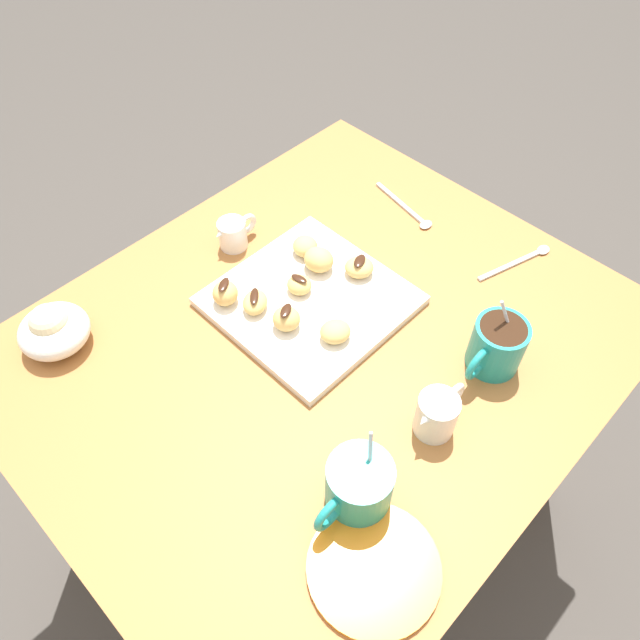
{
  "coord_description": "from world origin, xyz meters",
  "views": [
    {
      "loc": [
        0.43,
        0.41,
        1.52
      ],
      "look_at": [
        -0.02,
        -0.02,
        0.74
      ],
      "focal_mm": 34.11,
      "sensor_mm": 36.0,
      "label": 1
    }
  ],
  "objects_px": {
    "beignet_3": "(335,332)",
    "chocolate_sauce_pitcher": "(233,233)",
    "beignet_5": "(225,293)",
    "dining_table": "(322,384)",
    "cream_pitcher_white": "(437,414)",
    "beignet_4": "(255,302)",
    "beignet_0": "(359,267)",
    "coffee_mug_teal_right": "(358,485)",
    "beignet_7": "(299,285)",
    "beignet_1": "(319,260)",
    "saucer_orange_left": "(374,569)",
    "ice_cream_bowl": "(53,329)",
    "beignet_2": "(305,246)",
    "beignet_6": "(286,319)",
    "pastry_plate_square": "(310,300)",
    "coffee_mug_teal_left": "(497,345)"
  },
  "relations": [
    {
      "from": "beignet_5",
      "to": "dining_table",
      "type": "bearing_deg",
      "value": 110.58
    },
    {
      "from": "beignet_1",
      "to": "beignet_7",
      "type": "distance_m",
      "value": 0.06
    },
    {
      "from": "coffee_mug_teal_left",
      "to": "beignet_0",
      "type": "xyz_separation_m",
      "value": [
        0.01,
        -0.27,
        -0.02
      ]
    },
    {
      "from": "pastry_plate_square",
      "to": "beignet_3",
      "type": "relative_size",
      "value": 5.8
    },
    {
      "from": "beignet_5",
      "to": "beignet_7",
      "type": "height_order",
      "value": "beignet_5"
    },
    {
      "from": "beignet_6",
      "to": "beignet_7",
      "type": "distance_m",
      "value": 0.08
    },
    {
      "from": "ice_cream_bowl",
      "to": "beignet_3",
      "type": "bearing_deg",
      "value": 134.27
    },
    {
      "from": "beignet_1",
      "to": "beignet_4",
      "type": "xyz_separation_m",
      "value": [
        0.14,
        -0.01,
        -0.01
      ]
    },
    {
      "from": "cream_pitcher_white",
      "to": "beignet_6",
      "type": "distance_m",
      "value": 0.28
    },
    {
      "from": "cream_pitcher_white",
      "to": "beignet_4",
      "type": "height_order",
      "value": "cream_pitcher_white"
    },
    {
      "from": "coffee_mug_teal_right",
      "to": "beignet_4",
      "type": "relative_size",
      "value": 2.57
    },
    {
      "from": "beignet_2",
      "to": "beignet_6",
      "type": "bearing_deg",
      "value": 35.23
    },
    {
      "from": "beignet_0",
      "to": "coffee_mug_teal_right",
      "type": "bearing_deg",
      "value": 41.82
    },
    {
      "from": "beignet_0",
      "to": "beignet_5",
      "type": "xyz_separation_m",
      "value": [
        0.2,
        -0.12,
        0.01
      ]
    },
    {
      "from": "dining_table",
      "to": "saucer_orange_left",
      "type": "relative_size",
      "value": 5.61
    },
    {
      "from": "saucer_orange_left",
      "to": "beignet_0",
      "type": "relative_size",
      "value": 3.39
    },
    {
      "from": "dining_table",
      "to": "beignet_3",
      "type": "distance_m",
      "value": 0.17
    },
    {
      "from": "beignet_0",
      "to": "beignet_4",
      "type": "bearing_deg",
      "value": -21.22
    },
    {
      "from": "saucer_orange_left",
      "to": "beignet_1",
      "type": "xyz_separation_m",
      "value": [
        -0.32,
        -0.41,
        0.03
      ]
    },
    {
      "from": "beignet_3",
      "to": "chocolate_sauce_pitcher",
      "type": "bearing_deg",
      "value": -96.74
    },
    {
      "from": "coffee_mug_teal_right",
      "to": "beignet_4",
      "type": "distance_m",
      "value": 0.36
    },
    {
      "from": "beignet_2",
      "to": "beignet_7",
      "type": "relative_size",
      "value": 1.12
    },
    {
      "from": "beignet_0",
      "to": "beignet_1",
      "type": "distance_m",
      "value": 0.07
    },
    {
      "from": "beignet_3",
      "to": "beignet_4",
      "type": "relative_size",
      "value": 0.96
    },
    {
      "from": "saucer_orange_left",
      "to": "beignet_6",
      "type": "height_order",
      "value": "beignet_6"
    },
    {
      "from": "dining_table",
      "to": "beignet_7",
      "type": "height_order",
      "value": "beignet_7"
    },
    {
      "from": "beignet_1",
      "to": "chocolate_sauce_pitcher",
      "type": "bearing_deg",
      "value": -70.65
    },
    {
      "from": "beignet_4",
      "to": "beignet_6",
      "type": "xyz_separation_m",
      "value": [
        -0.01,
        0.07,
        0.0
      ]
    },
    {
      "from": "ice_cream_bowl",
      "to": "beignet_5",
      "type": "relative_size",
      "value": 2.41
    },
    {
      "from": "saucer_orange_left",
      "to": "beignet_5",
      "type": "distance_m",
      "value": 0.49
    },
    {
      "from": "beignet_0",
      "to": "beignet_1",
      "type": "height_order",
      "value": "beignet_1"
    },
    {
      "from": "ice_cream_bowl",
      "to": "beignet_1",
      "type": "distance_m",
      "value": 0.45
    },
    {
      "from": "beignet_2",
      "to": "beignet_4",
      "type": "relative_size",
      "value": 0.92
    },
    {
      "from": "cream_pitcher_white",
      "to": "beignet_0",
      "type": "height_order",
      "value": "cream_pitcher_white"
    },
    {
      "from": "beignet_7",
      "to": "cream_pitcher_white",
      "type": "bearing_deg",
      "value": 82.71
    },
    {
      "from": "saucer_orange_left",
      "to": "beignet_3",
      "type": "bearing_deg",
      "value": -128.6
    },
    {
      "from": "ice_cream_bowl",
      "to": "beignet_7",
      "type": "relative_size",
      "value": 2.6
    },
    {
      "from": "coffee_mug_teal_left",
      "to": "beignet_3",
      "type": "xyz_separation_m",
      "value": [
        0.14,
        -0.2,
        -0.02
      ]
    },
    {
      "from": "beignet_4",
      "to": "beignet_7",
      "type": "relative_size",
      "value": 1.21
    },
    {
      "from": "beignet_1",
      "to": "beignet_6",
      "type": "height_order",
      "value": "beignet_1"
    },
    {
      "from": "cream_pitcher_white",
      "to": "beignet_7",
      "type": "height_order",
      "value": "cream_pitcher_white"
    },
    {
      "from": "coffee_mug_teal_right",
      "to": "beignet_0",
      "type": "height_order",
      "value": "coffee_mug_teal_right"
    },
    {
      "from": "beignet_6",
      "to": "beignet_5",
      "type": "bearing_deg",
      "value": -72.97
    },
    {
      "from": "ice_cream_bowl",
      "to": "beignet_2",
      "type": "bearing_deg",
      "value": 160.19
    },
    {
      "from": "coffee_mug_teal_right",
      "to": "pastry_plate_square",
      "type": "bearing_deg",
      "value": -124.73
    },
    {
      "from": "cream_pitcher_white",
      "to": "beignet_4",
      "type": "xyz_separation_m",
      "value": [
        0.04,
        -0.35,
        -0.01
      ]
    },
    {
      "from": "beignet_2",
      "to": "beignet_3",
      "type": "xyz_separation_m",
      "value": [
        0.1,
        0.17,
        -0.0
      ]
    },
    {
      "from": "coffee_mug_teal_right",
      "to": "beignet_2",
      "type": "distance_m",
      "value": 0.46
    },
    {
      "from": "beignet_0",
      "to": "beignet_3",
      "type": "distance_m",
      "value": 0.15
    },
    {
      "from": "saucer_orange_left",
      "to": "beignet_5",
      "type": "height_order",
      "value": "beignet_5"
    }
  ]
}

